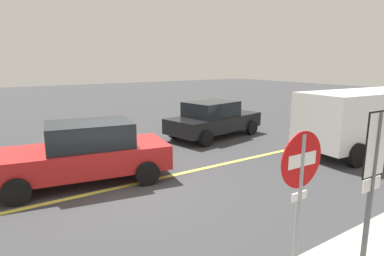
{
  "coord_description": "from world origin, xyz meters",
  "views": [
    {
      "loc": [
        -2.98,
        -7.59,
        3.2
      ],
      "look_at": [
        2.27,
        0.25,
        1.26
      ],
      "focal_mm": 30.11,
      "sensor_mm": 36.0,
      "label": 1
    }
  ],
  "objects_px": {
    "stop_sign": "(300,186)",
    "car_black_behind_van": "(214,119)",
    "white_van": "(364,117)",
    "speed_limit_sign": "(374,162)",
    "car_silver_approaching": "(346,107)",
    "car_red_mid_road": "(84,153)"
  },
  "relations": [
    {
      "from": "white_van",
      "to": "speed_limit_sign",
      "type": "bearing_deg",
      "value": -150.93
    },
    {
      "from": "speed_limit_sign",
      "to": "car_black_behind_van",
      "type": "distance_m",
      "value": 9.33
    },
    {
      "from": "car_red_mid_road",
      "to": "speed_limit_sign",
      "type": "bearing_deg",
      "value": -67.91
    },
    {
      "from": "stop_sign",
      "to": "car_black_behind_van",
      "type": "distance_m",
      "value": 9.69
    },
    {
      "from": "car_red_mid_road",
      "to": "car_black_behind_van",
      "type": "xyz_separation_m",
      "value": [
        6.14,
        2.32,
        -0.03
      ]
    },
    {
      "from": "white_van",
      "to": "car_silver_approaching",
      "type": "height_order",
      "value": "white_van"
    },
    {
      "from": "car_silver_approaching",
      "to": "car_red_mid_road",
      "type": "height_order",
      "value": "car_silver_approaching"
    },
    {
      "from": "white_van",
      "to": "stop_sign",
      "type": "bearing_deg",
      "value": -156.71
    },
    {
      "from": "stop_sign",
      "to": "speed_limit_sign",
      "type": "height_order",
      "value": "speed_limit_sign"
    },
    {
      "from": "car_black_behind_van",
      "to": "white_van",
      "type": "bearing_deg",
      "value": -58.21
    },
    {
      "from": "stop_sign",
      "to": "car_red_mid_road",
      "type": "bearing_deg",
      "value": 101.18
    },
    {
      "from": "car_silver_approaching",
      "to": "car_red_mid_road",
      "type": "relative_size",
      "value": 0.96
    },
    {
      "from": "white_van",
      "to": "car_red_mid_road",
      "type": "bearing_deg",
      "value": 164.51
    },
    {
      "from": "speed_limit_sign",
      "to": "car_black_behind_van",
      "type": "xyz_separation_m",
      "value": [
        3.61,
        8.54,
        -0.97
      ]
    },
    {
      "from": "stop_sign",
      "to": "speed_limit_sign",
      "type": "distance_m",
      "value": 1.38
    },
    {
      "from": "stop_sign",
      "to": "speed_limit_sign",
      "type": "xyz_separation_m",
      "value": [
        1.34,
        -0.25,
        0.17
      ]
    },
    {
      "from": "speed_limit_sign",
      "to": "car_silver_approaching",
      "type": "bearing_deg",
      "value": 32.21
    },
    {
      "from": "car_silver_approaching",
      "to": "speed_limit_sign",
      "type": "bearing_deg",
      "value": -147.79
    },
    {
      "from": "stop_sign",
      "to": "white_van",
      "type": "relative_size",
      "value": 0.44
    },
    {
      "from": "white_van",
      "to": "car_silver_approaching",
      "type": "xyz_separation_m",
      "value": [
        4.83,
        3.53,
        -0.42
      ]
    },
    {
      "from": "speed_limit_sign",
      "to": "car_red_mid_road",
      "type": "distance_m",
      "value": 6.78
    },
    {
      "from": "stop_sign",
      "to": "speed_limit_sign",
      "type": "bearing_deg",
      "value": -10.64
    }
  ]
}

